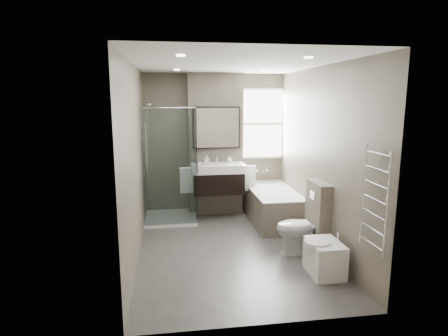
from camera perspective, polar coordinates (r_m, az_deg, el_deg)
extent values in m
cube|color=#45423F|center=(5.59, 1.01, -12.33)|extent=(2.65, 3.85, 0.05)
cube|color=silver|center=(5.17, 1.10, 15.84)|extent=(2.65, 3.85, 0.05)
cube|color=#655C4E|center=(7.11, -1.46, 3.70)|extent=(2.65, 0.05, 2.60)
cube|color=#655C4E|center=(3.37, 6.35, -4.09)|extent=(2.65, 0.05, 2.60)
cube|color=#655C4E|center=(5.18, -13.58, 0.82)|extent=(0.05, 3.85, 2.60)
cube|color=#655C4E|center=(5.59, 14.59, 1.47)|extent=(0.05, 3.85, 2.60)
cube|color=#60584B|center=(6.96, -1.31, 3.55)|extent=(1.00, 0.25, 2.60)
cube|color=black|center=(6.73, -0.93, -2.23)|extent=(0.90, 0.45, 0.38)
cube|color=white|center=(6.67, -0.93, -0.01)|extent=(0.95, 0.47, 0.15)
cylinder|color=silver|center=(6.82, -1.12, 1.36)|extent=(0.03, 0.03, 0.12)
cylinder|color=silver|center=(6.75, -1.06, 1.75)|extent=(0.02, 0.12, 0.02)
cube|color=black|center=(6.77, -1.16, 6.16)|extent=(0.86, 0.06, 0.76)
cube|color=white|center=(6.73, -1.12, 6.14)|extent=(0.80, 0.02, 0.70)
cube|color=white|center=(6.65, -5.70, -1.91)|extent=(0.24, 0.06, 0.44)
cube|color=white|center=(6.79, 3.79, -1.62)|extent=(0.24, 0.06, 0.44)
cube|color=white|center=(6.87, -8.05, -7.52)|extent=(0.90, 0.90, 0.06)
cube|color=white|center=(6.19, -8.27, 0.03)|extent=(0.88, 0.01, 1.94)
cube|color=white|center=(6.64, -4.44, 0.83)|extent=(0.01, 0.88, 1.94)
cylinder|color=silver|center=(6.61, -11.80, 2.52)|extent=(0.02, 0.02, 1.00)
cube|color=#60584B|center=(6.69, 7.36, -5.78)|extent=(0.75, 1.60, 0.55)
cube|color=white|center=(6.62, 7.42, -3.46)|extent=(0.75, 1.60, 0.03)
cube|color=white|center=(6.64, 7.40, -4.00)|extent=(0.61, 1.42, 0.12)
cube|color=white|center=(7.19, 5.76, 6.73)|extent=(0.98, 0.04, 1.33)
cube|color=white|center=(7.17, 5.81, 6.71)|extent=(0.90, 0.01, 1.25)
cube|color=white|center=(7.16, 5.82, 6.71)|extent=(0.90, 0.01, 0.05)
imported|color=white|center=(5.41, 11.86, -8.87)|extent=(0.74, 0.44, 0.74)
cube|color=#60584B|center=(5.50, 14.10, -7.22)|extent=(0.18, 0.55, 1.00)
cube|color=silver|center=(5.38, 13.31, -4.04)|extent=(0.01, 0.16, 0.11)
cube|color=white|center=(4.91, 15.09, -13.11)|extent=(0.38, 0.52, 0.42)
cylinder|color=white|center=(4.79, 14.04, -11.02)|extent=(0.31, 0.31, 0.05)
cylinder|color=silver|center=(4.87, 17.00, -9.84)|extent=(0.02, 0.02, 0.10)
cylinder|color=silver|center=(4.00, 23.63, -5.27)|extent=(0.03, 0.03, 1.10)
cylinder|color=silver|center=(4.38, 20.49, -3.72)|extent=(0.03, 0.03, 1.10)
cube|color=silver|center=(4.19, 21.99, -4.46)|extent=(0.02, 0.46, 1.00)
imported|color=white|center=(6.60, -2.66, 1.25)|extent=(0.07, 0.08, 0.17)
imported|color=white|center=(6.78, 0.85, 1.35)|extent=(0.10, 0.10, 0.13)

